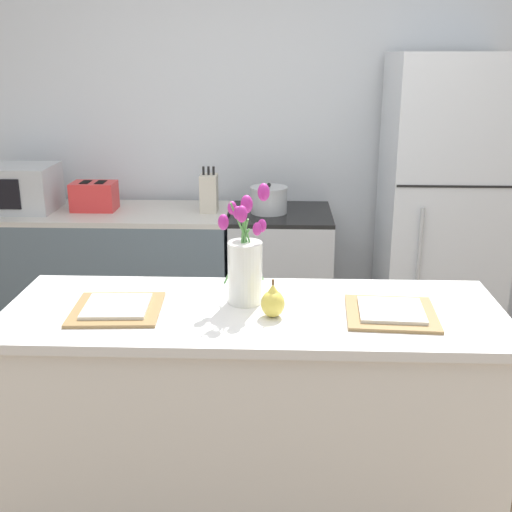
% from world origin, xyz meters
% --- Properties ---
extents(back_wall, '(5.20, 0.08, 2.70)m').
position_xyz_m(back_wall, '(0.00, 2.00, 1.35)').
color(back_wall, silver).
rests_on(back_wall, ground_plane).
extents(kitchen_island, '(1.80, 0.66, 0.93)m').
position_xyz_m(kitchen_island, '(0.00, 0.00, 0.47)').
color(kitchen_island, silver).
rests_on(kitchen_island, ground_plane).
extents(back_counter, '(1.68, 0.60, 0.90)m').
position_xyz_m(back_counter, '(-1.06, 1.60, 0.45)').
color(back_counter, slate).
rests_on(back_counter, ground_plane).
extents(stove_range, '(0.60, 0.61, 0.90)m').
position_xyz_m(stove_range, '(0.10, 1.60, 0.45)').
color(stove_range, '#B2B5B7').
rests_on(stove_range, ground_plane).
extents(refrigerator, '(0.68, 0.67, 1.81)m').
position_xyz_m(refrigerator, '(1.05, 1.60, 0.91)').
color(refrigerator, silver).
rests_on(refrigerator, ground_plane).
extents(flower_vase, '(0.18, 0.17, 0.44)m').
position_xyz_m(flower_vase, '(-0.03, 0.07, 1.08)').
color(flower_vase, silver).
rests_on(flower_vase, kitchen_island).
extents(pear_figurine, '(0.08, 0.08, 0.14)m').
position_xyz_m(pear_figurine, '(0.07, -0.07, 0.98)').
color(pear_figurine, '#E5CC4C').
rests_on(pear_figurine, kitchen_island).
extents(plate_setting_left, '(0.33, 0.33, 0.02)m').
position_xyz_m(plate_setting_left, '(-0.49, -0.04, 0.94)').
color(plate_setting_left, olive).
rests_on(plate_setting_left, kitchen_island).
extents(plate_setting_right, '(0.33, 0.33, 0.02)m').
position_xyz_m(plate_setting_right, '(0.49, -0.04, 0.94)').
color(plate_setting_right, olive).
rests_on(plate_setting_right, kitchen_island).
extents(toaster, '(0.28, 0.18, 0.17)m').
position_xyz_m(toaster, '(-1.03, 1.61, 0.98)').
color(toaster, red).
rests_on(toaster, back_counter).
extents(cooking_pot, '(0.22, 0.22, 0.18)m').
position_xyz_m(cooking_pot, '(0.03, 1.58, 0.97)').
color(cooking_pot, '#B2B5B7').
rests_on(cooking_pot, stove_range).
extents(microwave, '(0.48, 0.37, 0.27)m').
position_xyz_m(microwave, '(-1.50, 1.60, 1.03)').
color(microwave, '#B7BABC').
rests_on(microwave, back_counter).
extents(knife_block, '(0.10, 0.14, 0.27)m').
position_xyz_m(knife_block, '(-0.33, 1.61, 1.01)').
color(knife_block, beige).
rests_on(knife_block, back_counter).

